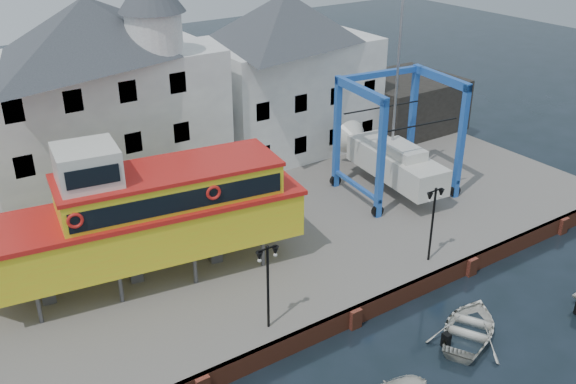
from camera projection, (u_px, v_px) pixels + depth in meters
ground at (354, 327)px, 30.28m from camera, size 140.00×140.00×0.00m
hardstanding at (236, 225)px, 38.24m from camera, size 44.00×22.00×1.00m
quay_wall at (353, 317)px, 30.14m from camera, size 44.00×0.47×1.00m
building_white_main at (100, 97)px, 38.29m from camera, size 14.00×8.30×14.00m
building_white_right at (286, 72)px, 46.08m from camera, size 12.00×8.00×11.20m
shed_dark at (404, 103)px, 51.23m from camera, size 8.00×7.00×4.00m
lamp_post_left at (268, 266)px, 27.32m from camera, size 1.12×0.32×4.20m
lamp_post_right at (434, 206)px, 32.39m from camera, size 1.12×0.32×4.20m
tour_boat at (130, 218)px, 30.51m from camera, size 17.47×6.49×7.43m
travel_lift at (388, 153)px, 40.92m from camera, size 7.17×9.57×14.13m
motorboat_b at (469, 335)px, 29.75m from camera, size 5.70×5.16×0.97m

